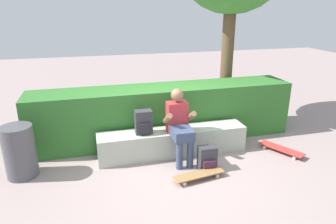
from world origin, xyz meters
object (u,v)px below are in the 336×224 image
Objects in this scene: skateboard_near_person at (199,175)px; backpack_on_bench at (144,122)px; person_skater at (179,123)px; skateboard_beside_bench at (281,149)px; backpack_on_ground at (207,159)px; trash_bin at (20,152)px; bench_main at (173,142)px.

skateboard_near_person is 2.05× the size of backpack_on_bench.
person_skater is 3.02× the size of backpack_on_bench.
skateboard_near_person is at bearing -165.65° from skateboard_beside_bench.
backpack_on_ground is (0.33, -0.46, -0.46)m from person_skater.
backpack_on_bench is at bearing 143.15° from backpack_on_ground.
backpack_on_ground is 2.88m from trash_bin.
bench_main is 6.49× the size of backpack_on_bench.
person_skater is at bearing 98.64° from skateboard_near_person.
person_skater is 0.91m from skateboard_near_person.
bench_main is at bearing 119.26° from backpack_on_ground.
bench_main is 3.25× the size of skateboard_beside_bench.
person_skater reaches higher than backpack_on_bench.
skateboard_near_person and skateboard_beside_bench have the same top height.
backpack_on_ground is (0.89, -0.67, -0.46)m from backpack_on_bench.
skateboard_beside_bench is (1.83, -0.25, -0.58)m from person_skater.
backpack_on_bench is at bearing 160.07° from person_skater.
backpack_on_bench is at bearing 126.63° from skateboard_near_person.
skateboard_beside_bench is 2.50m from backpack_on_bench.
backpack_on_ground reaches higher than skateboard_near_person.
person_skater reaches higher than bench_main.
bench_main is 6.49× the size of backpack_on_ground.
trash_bin reaches higher than skateboard_near_person.
skateboard_beside_bench is (1.88, -0.47, -0.15)m from bench_main.
backpack_on_bench is (-0.56, 0.20, -0.00)m from person_skater.
backpack_on_ground is at bearing -54.68° from person_skater.
backpack_on_bench reaches higher than skateboard_beside_bench.
bench_main reaches higher than skateboard_beside_bench.
backpack_on_bench is 0.49× the size of trash_bin.
trash_bin is (-2.49, 0.11, -0.25)m from person_skater.
bench_main is at bearing 2.48° from trash_bin.
skateboard_near_person is 2.73m from trash_bin.
trash_bin is at bearing 162.81° from skateboard_near_person.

